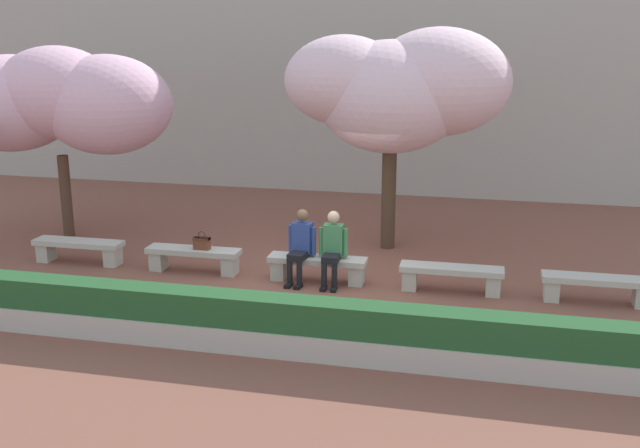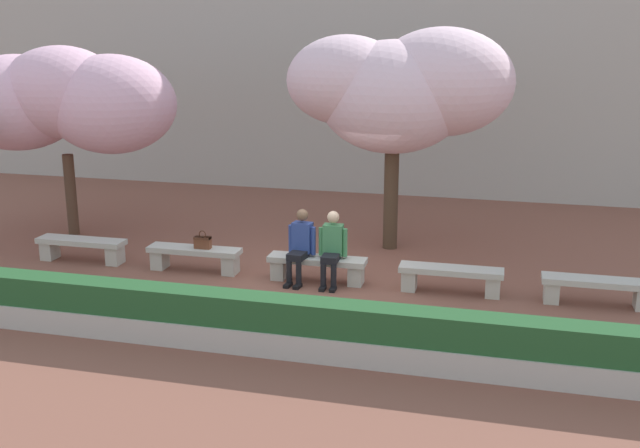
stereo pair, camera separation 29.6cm
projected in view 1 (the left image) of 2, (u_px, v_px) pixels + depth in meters
ground_plane at (317, 281)px, 13.25m from camera, size 100.00×100.00×0.00m
building_facade at (394, 45)px, 21.06m from camera, size 28.00×4.00×7.76m
stone_bench_west_end at (79, 248)px, 14.20m from camera, size 1.74×0.44×0.45m
stone_bench_near_west at (194, 256)px, 13.69m from camera, size 1.74×0.44×0.45m
stone_bench_center at (317, 265)px, 13.17m from camera, size 1.74×0.44×0.45m
stone_bench_near_east at (451, 275)px, 12.65m from camera, size 1.74×0.44×0.45m
stone_bench_east_end at (597, 285)px, 12.14m from camera, size 1.74×0.44×0.45m
person_seated_left at (301, 243)px, 13.08m from camera, size 0.51×0.71×1.29m
person_seated_right at (333, 245)px, 12.96m from camera, size 0.51×0.69×1.29m
handbag at (202, 242)px, 13.57m from camera, size 0.30×0.15×0.34m
cherry_tree_main at (399, 88)px, 14.50m from camera, size 4.34×3.32×4.38m
cherry_tree_secondary at (58, 101)px, 15.44m from camera, size 4.74×2.83×4.01m
planter_hedge_foreground at (267, 325)px, 10.31m from camera, size 13.56×0.50×0.80m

